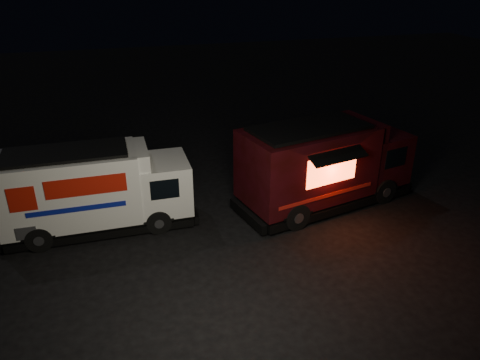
% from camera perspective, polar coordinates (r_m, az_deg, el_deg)
% --- Properties ---
extents(ground, '(80.00, 80.00, 0.00)m').
position_cam_1_polar(ground, '(15.51, -2.59, -8.64)').
color(ground, black).
rests_on(ground, ground).
extents(white_truck, '(6.60, 2.28, 2.99)m').
position_cam_1_polar(white_truck, '(16.83, -16.91, -1.04)').
color(white_truck, silver).
rests_on(white_truck, ground).
extents(red_truck, '(7.46, 4.10, 3.28)m').
position_cam_1_polar(red_truck, '(18.03, 10.51, 2.01)').
color(red_truck, '#350911').
rests_on(red_truck, ground).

